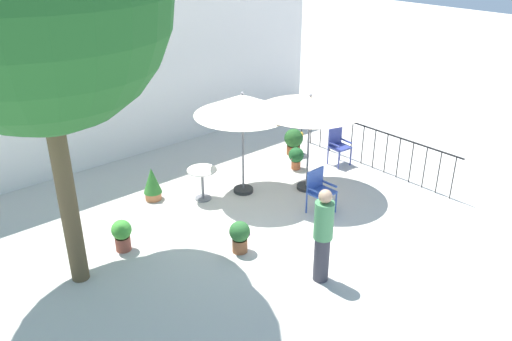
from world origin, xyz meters
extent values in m
plane|color=beige|center=(0.00, 0.00, 0.00)|extent=(60.00, 60.00, 0.00)
cube|color=white|center=(0.00, 4.50, 2.26)|extent=(10.68, 0.30, 4.51)
cube|color=black|center=(3.36, 0.00, 1.00)|extent=(0.03, 4.91, 0.03)
cylinder|color=black|center=(3.36, -2.28, 0.50)|extent=(0.02, 0.02, 1.00)
cylinder|color=black|center=(3.36, -1.93, 0.50)|extent=(0.02, 0.02, 1.00)
cylinder|color=black|center=(3.36, -1.58, 0.50)|extent=(0.02, 0.02, 1.00)
cylinder|color=black|center=(3.36, -1.23, 0.50)|extent=(0.02, 0.02, 1.00)
cylinder|color=black|center=(3.36, -0.88, 0.50)|extent=(0.02, 0.02, 1.00)
cylinder|color=black|center=(3.36, -0.53, 0.50)|extent=(0.02, 0.02, 1.00)
cylinder|color=black|center=(3.36, -0.18, 0.50)|extent=(0.02, 0.02, 1.00)
cylinder|color=black|center=(3.36, 0.18, 0.50)|extent=(0.02, 0.02, 1.00)
cylinder|color=black|center=(3.36, 0.53, 0.50)|extent=(0.02, 0.02, 1.00)
cylinder|color=black|center=(3.36, 0.88, 0.50)|extent=(0.02, 0.02, 1.00)
cylinder|color=black|center=(3.36, 1.23, 0.50)|extent=(0.02, 0.02, 1.00)
cylinder|color=black|center=(3.36, 1.58, 0.50)|extent=(0.02, 0.02, 1.00)
cylinder|color=black|center=(3.36, 1.93, 0.50)|extent=(0.02, 0.02, 1.00)
cylinder|color=black|center=(3.36, 2.28, 0.50)|extent=(0.02, 0.02, 1.00)
cylinder|color=brown|center=(-3.97, 0.31, 1.63)|extent=(0.29, 0.29, 3.27)
sphere|color=#145B22|center=(-3.02, 0.69, 4.21)|extent=(2.27, 2.27, 2.27)
cylinder|color=#2D2D2D|center=(0.14, 0.94, 0.04)|extent=(0.44, 0.44, 0.08)
cylinder|color=slate|center=(0.14, 0.94, 1.13)|extent=(0.04, 0.04, 2.26)
cone|color=beige|center=(0.14, 0.94, 2.05)|extent=(2.07, 2.07, 0.43)
sphere|color=slate|center=(0.14, 0.94, 2.29)|extent=(0.06, 0.06, 0.06)
cylinder|color=#2D2D2D|center=(1.33, 0.12, 0.04)|extent=(0.44, 0.44, 0.08)
cylinder|color=slate|center=(1.33, 0.12, 1.08)|extent=(0.04, 0.04, 2.17)
cone|color=beige|center=(1.33, 0.12, 2.02)|extent=(2.30, 2.30, 0.30)
sphere|color=slate|center=(1.33, 0.12, 2.20)|extent=(0.06, 0.06, 0.06)
cylinder|color=silver|center=(-0.74, 1.25, 0.70)|extent=(0.64, 0.64, 0.02)
cylinder|color=slate|center=(-0.74, 1.25, 0.34)|extent=(0.06, 0.06, 0.69)
cylinder|color=slate|center=(-0.74, 1.25, 0.01)|extent=(0.35, 0.35, 0.03)
cube|color=#374292|center=(2.88, 0.50, 0.47)|extent=(0.48, 0.46, 0.04)
cube|color=#374292|center=(2.90, 0.69, 0.71)|extent=(0.43, 0.08, 0.44)
cube|color=#374292|center=(2.68, 0.52, 0.59)|extent=(0.07, 0.38, 0.03)
cube|color=#374292|center=(3.09, 0.48, 0.59)|extent=(0.07, 0.38, 0.03)
cylinder|color=#374292|center=(2.66, 0.33, 0.22)|extent=(0.04, 0.04, 0.45)
cylinder|color=#374292|center=(3.07, 0.29, 0.22)|extent=(0.04, 0.04, 0.45)
cylinder|color=#374292|center=(2.69, 0.71, 0.22)|extent=(0.04, 0.04, 0.45)
cylinder|color=#374292|center=(3.11, 0.67, 0.22)|extent=(0.04, 0.04, 0.45)
cube|color=#304DA1|center=(0.76, -0.85, 0.47)|extent=(0.51, 0.46, 0.04)
cube|color=#304DA1|center=(0.76, -0.65, 0.71)|extent=(0.47, 0.06, 0.44)
cube|color=#304DA1|center=(0.54, -0.85, 0.59)|extent=(0.05, 0.40, 0.03)
cube|color=#304DA1|center=(0.99, -0.84, 0.59)|extent=(0.05, 0.40, 0.03)
cylinder|color=#304DA1|center=(0.54, -1.06, 0.23)|extent=(0.04, 0.04, 0.45)
cylinder|color=#304DA1|center=(1.00, -1.04, 0.23)|extent=(0.04, 0.04, 0.45)
cylinder|color=#304DA1|center=(0.53, -0.65, 0.23)|extent=(0.04, 0.04, 0.45)
cylinder|color=#304DA1|center=(0.98, -0.64, 0.23)|extent=(0.04, 0.04, 0.45)
cylinder|color=#C47447|center=(-1.57, 1.95, 0.09)|extent=(0.36, 0.36, 0.17)
cylinder|color=#382819|center=(-1.57, 1.95, 0.16)|extent=(0.31, 0.31, 0.02)
cone|color=#347A2E|center=(-1.57, 1.95, 0.46)|extent=(0.40, 0.40, 0.58)
cylinder|color=#964E2A|center=(2.49, 1.73, 0.12)|extent=(0.35, 0.35, 0.23)
cylinder|color=#382819|center=(2.49, 1.73, 0.22)|extent=(0.31, 0.31, 0.02)
sphere|color=#255824|center=(2.49, 1.73, 0.44)|extent=(0.49, 0.49, 0.49)
sphere|color=gold|center=(2.63, 1.72, 0.45)|extent=(0.13, 0.13, 0.13)
sphere|color=gold|center=(2.63, 1.61, 0.54)|extent=(0.14, 0.14, 0.14)
sphere|color=gold|center=(2.59, 1.89, 0.42)|extent=(0.10, 0.10, 0.10)
cylinder|color=#B25B34|center=(1.89, 1.03, 0.10)|extent=(0.23, 0.23, 0.21)
cylinder|color=#382819|center=(1.89, 1.03, 0.20)|extent=(0.20, 0.20, 0.02)
sphere|color=#1D5527|center=(1.89, 1.03, 0.37)|extent=(0.38, 0.38, 0.38)
sphere|color=#DA3369|center=(1.76, 1.02, 0.32)|extent=(0.10, 0.10, 0.10)
sphere|color=#DA3369|center=(2.01, 0.97, 0.40)|extent=(0.08, 0.08, 0.08)
cylinder|color=brown|center=(-1.42, -0.85, 0.13)|extent=(0.28, 0.28, 0.26)
cylinder|color=#382819|center=(-1.42, -0.85, 0.25)|extent=(0.25, 0.25, 0.02)
sphere|color=#2C642D|center=(-1.42, -0.85, 0.43)|extent=(0.38, 0.38, 0.38)
sphere|color=#BB48AA|center=(-1.31, -0.74, 0.47)|extent=(0.08, 0.08, 0.08)
sphere|color=#BB48AA|center=(-1.45, -0.95, 0.39)|extent=(0.08, 0.08, 0.08)
sphere|color=#BB48AA|center=(-1.32, -0.75, 0.42)|extent=(0.09, 0.09, 0.09)
sphere|color=#BB48AA|center=(-1.30, -0.95, 0.37)|extent=(0.09, 0.09, 0.09)
cylinder|color=brown|center=(-3.01, 0.60, 0.14)|extent=(0.28, 0.28, 0.27)
cylinder|color=#382819|center=(-3.01, 0.60, 0.26)|extent=(0.25, 0.25, 0.02)
sphere|color=green|center=(-3.01, 0.60, 0.43)|extent=(0.37, 0.37, 0.37)
cylinder|color=#33333D|center=(-0.91, -2.38, 0.41)|extent=(0.26, 0.26, 0.82)
cylinder|color=#4A8F58|center=(-0.91, -2.38, 1.15)|extent=(0.42, 0.42, 0.65)
sphere|color=tan|center=(-0.91, -2.38, 1.59)|extent=(0.22, 0.22, 0.22)
camera|label=1|loc=(-6.45, -7.12, 5.45)|focal=36.58mm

